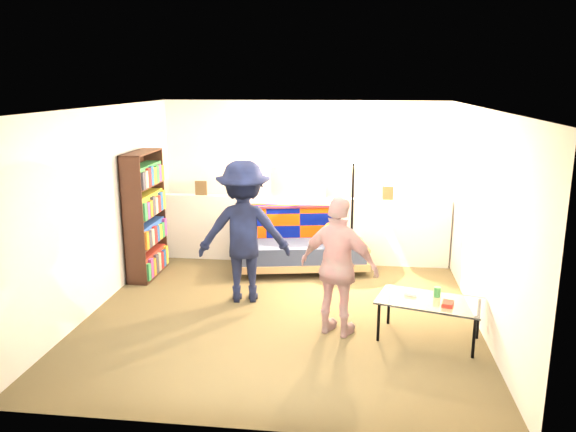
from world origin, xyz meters
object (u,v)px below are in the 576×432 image
object	(u,v)px
coffee_table	(430,303)
person_right	(339,267)
bookshelf	(145,219)
floor_lamp	(353,191)
person_left	(244,232)
futon_sofa	(302,244)

from	to	relation	value
coffee_table	person_right	distance (m)	1.03
bookshelf	person_right	distance (m)	3.19
floor_lamp	person_left	xyz separation A→B (m)	(-1.32, -1.30, -0.29)
bookshelf	floor_lamp	xyz separation A→B (m)	(2.87, 0.57, 0.35)
floor_lamp	person_right	size ratio (longest dim) A/B	1.08
futon_sofa	floor_lamp	world-z (taller)	floor_lamp
bookshelf	person_left	world-z (taller)	person_left
floor_lamp	person_left	size ratio (longest dim) A/B	0.94
coffee_table	person_left	xyz separation A→B (m)	(-2.17, 0.90, 0.46)
person_right	floor_lamp	bearing A→B (deg)	-70.53
bookshelf	coffee_table	size ratio (longest dim) A/B	1.47
futon_sofa	person_left	size ratio (longest dim) A/B	1.13
person_left	person_right	distance (m)	1.48
coffee_table	person_right	bearing A→B (deg)	177.92
bookshelf	person_right	world-z (taller)	bookshelf
bookshelf	coffee_table	distance (m)	4.09
futon_sofa	coffee_table	world-z (taller)	futon_sofa
person_right	coffee_table	bearing A→B (deg)	-159.55
futon_sofa	coffee_table	bearing A→B (deg)	-53.83
coffee_table	bookshelf	bearing A→B (deg)	156.39
bookshelf	floor_lamp	size ratio (longest dim) A/B	1.07
coffee_table	floor_lamp	distance (m)	2.48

